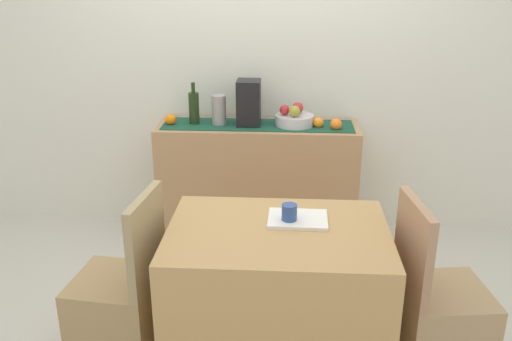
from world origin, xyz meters
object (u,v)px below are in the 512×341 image
Objects in this scene: coffee_maker at (249,103)px; open_book at (298,219)px; ceramic_vase at (219,110)px; coffee_cup at (289,214)px; wine_bottle at (194,108)px; chair_by_corner at (438,323)px; fruit_bowl at (294,120)px; chair_near_window at (121,311)px; sideboard_console at (258,182)px; dining_table at (277,299)px.

open_book is (0.33, -1.29, -0.25)m from coffee_maker.
ceramic_vase is 2.17× the size of coffee_cup.
coffee_cup is (-0.04, -0.03, 0.04)m from open_book.
chair_by_corner is (1.39, -1.39, -0.69)m from wine_bottle.
wine_bottle is at bearing 119.90° from open_book.
fruit_bowl is 1.68m from chair_by_corner.
wine_bottle is 0.94× the size of coffee_maker.
chair_near_window is (-0.54, -1.39, -0.73)m from coffee_maker.
sideboard_console is 14.62× the size of coffee_cup.
fruit_bowl is at bearing 116.58° from chair_by_corner.
ceramic_vase is 0.20× the size of dining_table.
sideboard_console is 0.69m from wine_bottle.
coffee_maker is (-0.31, 0.00, 0.12)m from fruit_bowl.
fruit_bowl is 0.70m from wine_bottle.
coffee_cup is (-0.03, -1.32, -0.09)m from fruit_bowl.
chair_near_window and chair_by_corner have the same top height.
coffee_maker is (0.38, 0.00, 0.04)m from wine_bottle.
sideboard_console is 1.69m from chair_by_corner.
wine_bottle is 1.49m from coffee_cup.
fruit_bowl is (0.25, 0.00, 0.46)m from sideboard_console.
coffee_maker reaches higher than open_book.
coffee_maker is 1.12× the size of open_book.
sideboard_console is 0.53m from fruit_bowl.
wine_bottle is (-0.69, 0.00, 0.08)m from fruit_bowl.
chair_near_window reaches higher than coffee_cup.
wine_bottle reaches higher than chair_by_corner.
fruit_bowl is 0.33m from coffee_maker.
sideboard_console is at bearing 180.00° from fruit_bowl.
wine_bottle is (-0.44, 0.00, 0.54)m from sideboard_console.
coffee_cup is at bearing -77.76° from coffee_maker.
chair_near_window is at bearing -179.86° from dining_table.
coffee_maker is at bearing 105.46° from open_book.
coffee_cup reaches higher than dining_table.
sideboard_console is at bearing 0.00° from coffee_maker.
wine_bottle reaches higher than fruit_bowl.
dining_table is 0.40m from open_book.
ceramic_vase is at bearing 180.00° from sideboard_console.
sideboard_console is at bearing 0.00° from ceramic_vase.
coffee_maker is 0.35× the size of chair_near_window.
dining_table is at bearing -93.20° from fruit_bowl.
ceramic_vase is 0.74× the size of open_book.
fruit_bowl is 0.29× the size of chair_by_corner.
coffee_maker is 0.21m from ceramic_vase.
coffee_cup is (0.22, -1.32, 0.37)m from sideboard_console.
fruit_bowl is 0.26× the size of dining_table.
chair_by_corner is (0.70, -1.39, -0.62)m from fruit_bowl.
open_book is 0.31× the size of chair_near_window.
wine_bottle is 1.63m from dining_table.
chair_near_window is (-0.78, -0.00, -0.10)m from dining_table.
ceramic_vase is (0.17, 0.00, -0.01)m from wine_bottle.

